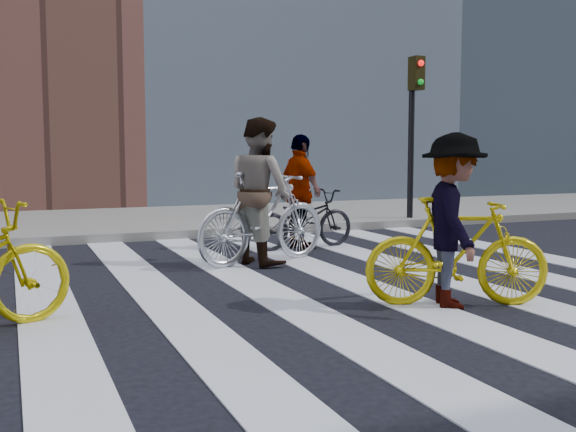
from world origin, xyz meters
TOP-DOWN VIEW (x-y plane):
  - ground at (0.00, 0.00)m, footprint 100.00×100.00m
  - sidewalk_far at (0.00, 7.50)m, footprint 100.00×5.00m
  - zebra_crosswalk at (0.00, 0.00)m, footprint 8.25×10.00m
  - traffic_signal at (4.40, 5.32)m, footprint 0.22×0.42m
  - bike_silver_mid at (0.05, 2.19)m, footprint 2.13×1.13m
  - bike_yellow_right at (0.91, -0.83)m, footprint 1.81×1.15m
  - bike_dark_rear at (1.08, 3.21)m, footprint 1.79×0.83m
  - rider_mid at (-0.00, 2.19)m, footprint 0.97×1.11m
  - rider_right at (0.86, -0.83)m, footprint 1.00×1.24m
  - rider_rear at (1.03, 3.21)m, footprint 0.56×1.07m

SIDE VIEW (x-z plane):
  - ground at x=0.00m, z-range 0.00..0.00m
  - zebra_crosswalk at x=0.00m, z-range 0.00..0.01m
  - sidewalk_far at x=0.00m, z-range 0.00..0.15m
  - bike_dark_rear at x=1.08m, z-range 0.00..0.91m
  - bike_yellow_right at x=0.91m, z-range 0.00..1.06m
  - bike_silver_mid at x=0.05m, z-range 0.00..1.23m
  - rider_right at x=0.86m, z-range 0.00..1.67m
  - rider_rear at x=1.03m, z-range 0.00..1.74m
  - rider_mid at x=0.00m, z-range 0.00..1.93m
  - traffic_signal at x=4.40m, z-range 0.62..3.94m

